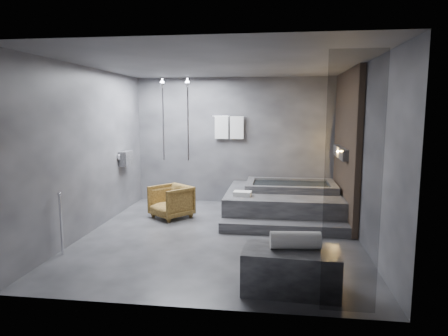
# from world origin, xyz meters

# --- Properties ---
(room) EXTENTS (5.00, 5.04, 2.82)m
(room) POSITION_xyz_m (0.40, 0.24, 1.73)
(room) COLOR #2D2D2F
(room) RESTS_ON ground
(tub_deck) EXTENTS (2.20, 2.00, 0.50)m
(tub_deck) POSITION_xyz_m (1.05, 1.45, 0.25)
(tub_deck) COLOR #323234
(tub_deck) RESTS_ON ground
(tub_step) EXTENTS (2.20, 0.36, 0.18)m
(tub_step) POSITION_xyz_m (1.05, 0.27, 0.09)
(tub_step) COLOR #323234
(tub_step) RESTS_ON ground
(concrete_bench) EXTENTS (1.13, 0.66, 0.50)m
(concrete_bench) POSITION_xyz_m (1.10, -1.94, 0.25)
(concrete_bench) COLOR #2F2F31
(concrete_bench) RESTS_ON ground
(driftwood_chair) EXTENTS (0.96, 0.97, 0.63)m
(driftwood_chair) POSITION_xyz_m (-1.12, 1.00, 0.32)
(driftwood_chair) COLOR #483112
(driftwood_chair) RESTS_ON ground
(rolled_towel) EXTENTS (0.59, 0.26, 0.21)m
(rolled_towel) POSITION_xyz_m (1.14, -1.91, 0.60)
(rolled_towel) COLOR silver
(rolled_towel) RESTS_ON concrete_bench
(deck_towel) EXTENTS (0.34, 0.26, 0.09)m
(deck_towel) POSITION_xyz_m (0.29, 0.86, 0.54)
(deck_towel) COLOR white
(deck_towel) RESTS_ON tub_deck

